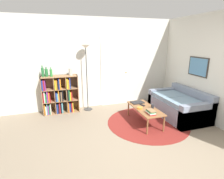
{
  "coord_description": "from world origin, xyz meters",
  "views": [
    {
      "loc": [
        -1.46,
        -2.22,
        1.96
      ],
      "look_at": [
        -0.26,
        1.54,
        0.85
      ],
      "focal_mm": 28.0,
      "sensor_mm": 36.0,
      "label": 1
    }
  ],
  "objects_px": {
    "bookshelf": "(59,96)",
    "bottle_left": "(43,72)",
    "vase_on_shelf": "(71,72)",
    "floor_lamp": "(86,58)",
    "laptop": "(137,102)",
    "bowl": "(140,108)",
    "bottle_right": "(51,73)",
    "cup": "(153,106)",
    "bottle_middle": "(46,73)",
    "coffee_table": "(145,109)",
    "couch": "(180,106)"
  },
  "relations": [
    {
      "from": "laptop",
      "to": "coffee_table",
      "type": "bearing_deg",
      "value": -86.62
    },
    {
      "from": "laptop",
      "to": "cup",
      "type": "relative_size",
      "value": 3.79
    },
    {
      "from": "vase_on_shelf",
      "to": "bowl",
      "type": "bearing_deg",
      "value": -42.56
    },
    {
      "from": "vase_on_shelf",
      "to": "bottle_middle",
      "type": "bearing_deg",
      "value": 179.44
    },
    {
      "from": "vase_on_shelf",
      "to": "floor_lamp",
      "type": "bearing_deg",
      "value": -5.89
    },
    {
      "from": "couch",
      "to": "cup",
      "type": "height_order",
      "value": "couch"
    },
    {
      "from": "bookshelf",
      "to": "bowl",
      "type": "bearing_deg",
      "value": -36.44
    },
    {
      "from": "floor_lamp",
      "to": "bottle_middle",
      "type": "relative_size",
      "value": 7.33
    },
    {
      "from": "laptop",
      "to": "bottle_right",
      "type": "relative_size",
      "value": 1.39
    },
    {
      "from": "bookshelf",
      "to": "couch",
      "type": "bearing_deg",
      "value": -21.82
    },
    {
      "from": "bottle_left",
      "to": "bottle_middle",
      "type": "distance_m",
      "value": 0.09
    },
    {
      "from": "floor_lamp",
      "to": "bottle_right",
      "type": "distance_m",
      "value": 1.0
    },
    {
      "from": "coffee_table",
      "to": "bottle_right",
      "type": "bearing_deg",
      "value": 148.46
    },
    {
      "from": "cup",
      "to": "bottle_right",
      "type": "bearing_deg",
      "value": 148.66
    },
    {
      "from": "bottle_left",
      "to": "cup",
      "type": "bearing_deg",
      "value": -29.56
    },
    {
      "from": "bookshelf",
      "to": "couch",
      "type": "distance_m",
      "value": 3.29
    },
    {
      "from": "bottle_left",
      "to": "floor_lamp",
      "type": "bearing_deg",
      "value": -2.37
    },
    {
      "from": "bookshelf",
      "to": "bowl",
      "type": "height_order",
      "value": "bookshelf"
    },
    {
      "from": "bottle_left",
      "to": "coffee_table",
      "type": "bearing_deg",
      "value": -29.63
    },
    {
      "from": "floor_lamp",
      "to": "bottle_left",
      "type": "bearing_deg",
      "value": 177.63
    },
    {
      "from": "cup",
      "to": "bottle_left",
      "type": "height_order",
      "value": "bottle_left"
    },
    {
      "from": "bookshelf",
      "to": "bottle_left",
      "type": "relative_size",
      "value": 3.5
    },
    {
      "from": "couch",
      "to": "bottle_left",
      "type": "height_order",
      "value": "bottle_left"
    },
    {
      "from": "coffee_table",
      "to": "bowl",
      "type": "distance_m",
      "value": 0.16
    },
    {
      "from": "bowl",
      "to": "vase_on_shelf",
      "type": "distance_m",
      "value": 2.1
    },
    {
      "from": "coffee_table",
      "to": "bottle_middle",
      "type": "distance_m",
      "value": 2.7
    },
    {
      "from": "bottle_left",
      "to": "bottle_right",
      "type": "xyz_separation_m",
      "value": [
        0.21,
        -0.02,
        -0.02
      ]
    },
    {
      "from": "bookshelf",
      "to": "cup",
      "type": "distance_m",
      "value": 2.53
    },
    {
      "from": "couch",
      "to": "bottle_middle",
      "type": "xyz_separation_m",
      "value": [
        -3.32,
        1.23,
        0.87
      ]
    },
    {
      "from": "floor_lamp",
      "to": "bookshelf",
      "type": "bearing_deg",
      "value": 177.01
    },
    {
      "from": "coffee_table",
      "to": "bottle_middle",
      "type": "height_order",
      "value": "bottle_middle"
    },
    {
      "from": "bookshelf",
      "to": "vase_on_shelf",
      "type": "relative_size",
      "value": 5.41
    },
    {
      "from": "bottle_left",
      "to": "bottle_right",
      "type": "height_order",
      "value": "bottle_left"
    },
    {
      "from": "couch",
      "to": "bowl",
      "type": "distance_m",
      "value": 1.25
    },
    {
      "from": "bowl",
      "to": "bottle_right",
      "type": "bearing_deg",
      "value": 146.12
    },
    {
      "from": "couch",
      "to": "bottle_left",
      "type": "xyz_separation_m",
      "value": [
        -3.41,
        1.23,
        0.89
      ]
    },
    {
      "from": "floor_lamp",
      "to": "bowl",
      "type": "bearing_deg",
      "value": -51.53
    },
    {
      "from": "coffee_table",
      "to": "cup",
      "type": "relative_size",
      "value": 12.66
    },
    {
      "from": "bottle_middle",
      "to": "bottle_right",
      "type": "bearing_deg",
      "value": -12.45
    },
    {
      "from": "couch",
      "to": "cup",
      "type": "distance_m",
      "value": 0.97
    },
    {
      "from": "bowl",
      "to": "cup",
      "type": "height_order",
      "value": "cup"
    },
    {
      "from": "couch",
      "to": "vase_on_shelf",
      "type": "xyz_separation_m",
      "value": [
        -2.69,
        1.22,
        0.86
      ]
    },
    {
      "from": "laptop",
      "to": "bottle_left",
      "type": "relative_size",
      "value": 1.13
    },
    {
      "from": "coffee_table",
      "to": "cup",
      "type": "distance_m",
      "value": 0.2
    },
    {
      "from": "laptop",
      "to": "bowl",
      "type": "bearing_deg",
      "value": -107.43
    },
    {
      "from": "bookshelf",
      "to": "laptop",
      "type": "distance_m",
      "value": 2.15
    },
    {
      "from": "bottle_middle",
      "to": "couch",
      "type": "bearing_deg",
      "value": -20.33
    },
    {
      "from": "bookshelf",
      "to": "bottle_right",
      "type": "xyz_separation_m",
      "value": [
        -0.16,
        -0.02,
        0.65
      ]
    },
    {
      "from": "bookshelf",
      "to": "coffee_table",
      "type": "distance_m",
      "value": 2.35
    },
    {
      "from": "bottle_right",
      "to": "vase_on_shelf",
      "type": "xyz_separation_m",
      "value": [
        0.51,
        0.02,
        -0.0
      ]
    }
  ]
}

